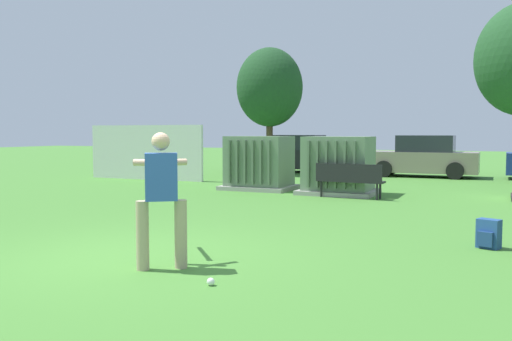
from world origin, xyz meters
TOP-DOWN VIEW (x-y plane):
  - ground_plane at (0.00, 0.00)m, footprint 96.00×96.00m
  - fence_panel at (-7.32, 10.50)m, footprint 4.80×0.12m
  - transformer_west at (-2.11, 9.07)m, footprint 2.10×1.70m
  - transformer_mid_west at (0.45, 8.81)m, footprint 2.10×1.70m
  - park_bench at (0.99, 7.92)m, footprint 1.83×0.55m
  - batter at (0.65, -0.30)m, footprint 1.15×1.45m
  - sports_ball at (1.62, -0.76)m, footprint 0.09×0.09m
  - backpack at (4.46, 2.69)m, footprint 0.37×0.34m
  - tree_left at (-4.13, 14.70)m, footprint 2.72×2.72m
  - parked_car_leftmost at (-3.58, 16.30)m, footprint 4.21×1.94m
  - parked_car_left_of_center at (1.84, 15.99)m, footprint 4.20×1.93m

SIDE VIEW (x-z plane):
  - ground_plane at x=0.00m, z-range 0.00..0.00m
  - sports_ball at x=1.62m, z-range 0.00..0.09m
  - backpack at x=4.46m, z-range -0.01..0.43m
  - park_bench at x=0.99m, z-range 0.08..0.99m
  - parked_car_leftmost at x=-3.58m, z-range -0.06..1.56m
  - parked_car_left_of_center at x=1.84m, z-range -0.06..1.56m
  - transformer_west at x=-2.11m, z-range -0.02..1.60m
  - transformer_mid_west at x=0.45m, z-range -0.02..1.60m
  - batter at x=0.65m, z-range 0.11..1.85m
  - fence_panel at x=-7.32m, z-range 0.00..2.00m
  - tree_left at x=-4.13m, z-range 0.97..6.17m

